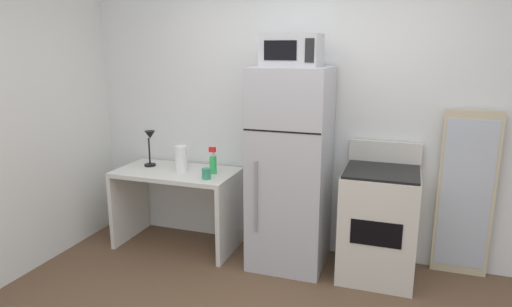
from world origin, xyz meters
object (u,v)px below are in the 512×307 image
at_px(microwave, 292,50).
at_px(leaning_mirror, 466,195).
at_px(desk, 177,194).
at_px(paper_towel_roll, 181,159).
at_px(refrigerator, 290,169).
at_px(oven_range, 379,223).
at_px(desk_lamp, 150,142).
at_px(coffee_mug, 206,174).
at_px(spray_bottle, 213,163).

bearing_deg(microwave, leaning_mirror, 11.49).
distance_m(desk, paper_towel_roll, 0.35).
distance_m(desk, refrigerator, 1.16).
distance_m(desk, oven_range, 1.86).
height_order(microwave, leaning_mirror, microwave).
bearing_deg(refrigerator, desk_lamp, 177.92).
xyz_separation_m(refrigerator, leaning_mirror, (1.42, 0.27, -0.16)).
distance_m(refrigerator, leaning_mirror, 1.45).
relative_size(coffee_mug, spray_bottle, 0.38).
distance_m(paper_towel_roll, oven_range, 1.85).
bearing_deg(paper_towel_roll, spray_bottle, 4.75).
relative_size(desk_lamp, paper_towel_roll, 1.47).
bearing_deg(oven_range, coffee_mug, -173.48).
height_order(desk, paper_towel_roll, paper_towel_roll).
distance_m(desk_lamp, refrigerator, 1.42).
distance_m(refrigerator, microwave, 0.99).
bearing_deg(coffee_mug, refrigerator, 12.31).
distance_m(spray_bottle, refrigerator, 0.74).
xyz_separation_m(paper_towel_roll, refrigerator, (1.05, 0.00, -0.01)).
bearing_deg(leaning_mirror, oven_range, -158.88).
distance_m(coffee_mug, spray_bottle, 0.19).
height_order(oven_range, leaning_mirror, leaning_mirror).
bearing_deg(paper_towel_roll, microwave, -1.04).
height_order(desk_lamp, spray_bottle, desk_lamp).
xyz_separation_m(coffee_mug, refrigerator, (0.72, 0.16, 0.07)).
bearing_deg(spray_bottle, paper_towel_roll, -175.25).
relative_size(desk, paper_towel_roll, 4.72).
bearing_deg(desk_lamp, desk, -9.57).
bearing_deg(paper_towel_roll, desk, 177.75).
height_order(desk_lamp, microwave, microwave).
distance_m(coffee_mug, refrigerator, 0.74).
height_order(microwave, oven_range, microwave).
xyz_separation_m(paper_towel_roll, spray_bottle, (0.31, 0.03, -0.02)).
height_order(paper_towel_roll, oven_range, oven_range).
bearing_deg(paper_towel_roll, coffee_mug, -25.28).
height_order(spray_bottle, refrigerator, refrigerator).
xyz_separation_m(paper_towel_roll, oven_range, (1.81, 0.01, -0.40)).
height_order(desk, spray_bottle, spray_bottle).
xyz_separation_m(desk_lamp, microwave, (1.41, -0.07, 0.87)).
relative_size(paper_towel_roll, leaning_mirror, 0.17).
height_order(spray_bottle, oven_range, oven_range).
bearing_deg(spray_bottle, refrigerator, -1.85).
bearing_deg(desk_lamp, refrigerator, -2.08).
xyz_separation_m(coffee_mug, spray_bottle, (-0.02, 0.18, 0.05)).
xyz_separation_m(microwave, oven_range, (0.76, 0.03, -1.39)).
distance_m(desk_lamp, leaning_mirror, 2.85).
bearing_deg(desk_lamp, spray_bottle, -2.32).
relative_size(desk_lamp, oven_range, 0.32).
bearing_deg(leaning_mirror, microwave, -168.51).
bearing_deg(refrigerator, spray_bottle, 178.15).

